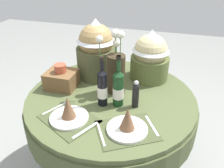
{
  "coord_description": "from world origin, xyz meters",
  "views": [
    {
      "loc": [
        0.4,
        -1.37,
        1.69
      ],
      "look_at": [
        0.0,
        0.03,
        0.84
      ],
      "focal_mm": 37.84,
      "sensor_mm": 36.0,
      "label": 1
    }
  ],
  "objects": [
    {
      "name": "wine_bottle_centre",
      "position": [
        -0.02,
        -0.11,
        0.9
      ],
      "size": [
        0.07,
        0.07,
        0.35
      ],
      "color": "black",
      "rests_on": "dining_table"
    },
    {
      "name": "place_setting_right",
      "position": [
        0.19,
        -0.33,
        0.81
      ],
      "size": [
        0.42,
        0.4,
        0.16
      ],
      "color": "#41492B",
      "rests_on": "dining_table"
    },
    {
      "name": "wine_bottle_left",
      "position": [
        0.08,
        -0.09,
        0.89
      ],
      "size": [
        0.07,
        0.07,
        0.36
      ],
      "color": "#143819",
      "rests_on": "dining_table"
    },
    {
      "name": "dining_table",
      "position": [
        0.0,
        0.0,
        0.62
      ],
      "size": [
        1.23,
        1.23,
        0.76
      ],
      "color": "#4C5633",
      "rests_on": "ground"
    },
    {
      "name": "woven_basket_side_left",
      "position": [
        -0.39,
        0.02,
        0.83
      ],
      "size": [
        0.22,
        0.19,
        0.19
      ],
      "color": "brown",
      "rests_on": "dining_table"
    },
    {
      "name": "pepper_mill",
      "position": [
        0.19,
        -0.08,
        0.85
      ],
      "size": [
        0.04,
        0.04,
        0.2
      ],
      "color": "black",
      "rests_on": "dining_table"
    },
    {
      "name": "flower_vase",
      "position": [
        0.02,
        0.07,
        0.94
      ],
      "size": [
        0.18,
        0.17,
        0.47
      ],
      "color": "#332819",
      "rests_on": "dining_table"
    },
    {
      "name": "ground",
      "position": [
        0.0,
        0.0,
        0.0
      ],
      "size": [
        8.0,
        8.0,
        0.0
      ],
      "primitive_type": "plane",
      "color": "gray"
    },
    {
      "name": "gift_tub_back_left",
      "position": [
        -0.2,
        0.27,
        1.01
      ],
      "size": [
        0.32,
        0.32,
        0.47
      ],
      "color": "#474C2D",
      "rests_on": "dining_table"
    },
    {
      "name": "gift_tub_back_right",
      "position": [
        0.22,
        0.34,
        0.97
      ],
      "size": [
        0.3,
        0.3,
        0.4
      ],
      "color": "#566033",
      "rests_on": "dining_table"
    },
    {
      "name": "place_setting_left",
      "position": [
        -0.18,
        -0.33,
        0.81
      ],
      "size": [
        0.42,
        0.39,
        0.16
      ],
      "color": "#41492B",
      "rests_on": "dining_table"
    }
  ]
}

